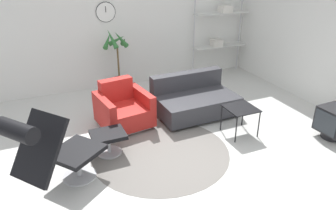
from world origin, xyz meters
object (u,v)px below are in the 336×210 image
Objects in this scene: lounge_chair at (50,147)px; side_table at (241,110)px; crt_television at (335,122)px; potted_plant at (118,67)px; couch_low at (194,101)px; ottoman at (108,138)px; armchair_red at (123,110)px; shelf_unit at (220,28)px.

side_table is at bearing 59.23° from lounge_chair.
potted_plant is (-2.58, 3.25, 0.26)m from crt_television.
couch_low reaches higher than crt_television.
potted_plant reaches higher than side_table.
ottoman is 1.04× the size of side_table.
lounge_chair is 1.11m from ottoman.
side_table is (0.33, -0.96, 0.17)m from couch_low.
ottoman is 0.94× the size of crt_television.
crt_television is 4.16m from potted_plant.
armchair_red is 1.77× the size of crt_television.
armchair_red is at bearing 59.44° from ottoman.
ottoman is 2.42m from potted_plant.
couch_low is 1.07× the size of potted_plant.
armchair_red is 0.68× the size of potted_plant.
armchair_red is (1.26, 1.39, -0.39)m from lounge_chair.
ottoman is 0.36× the size of potted_plant.
lounge_chair is at bearing 39.78° from armchair_red.
side_table is 2.85m from potted_plant.
couch_low is at bearing 168.96° from armchair_red.
ottoman is at bearing 71.57° from crt_television.
lounge_chair is 2.62× the size of side_table.
couch_low is 1.87m from potted_plant.
shelf_unit is at bearing 3.01° from potted_plant.
shelf_unit is (4.13, 3.03, 0.44)m from lounge_chair.
potted_plant is (1.61, 2.90, -0.13)m from lounge_chair.
potted_plant is at bearing 116.96° from side_table.
potted_plant is (0.80, 2.27, 0.29)m from ottoman.
lounge_chair is at bearing -119.12° from potted_plant.
lounge_chair is 2.94m from side_table.
ottoman is at bearing -109.45° from potted_plant.
shelf_unit reaches higher than ottoman.
crt_television is 3.48m from shelf_unit.
side_table is at bearing 58.96° from crt_television.
couch_low is at bearing -58.60° from potted_plant.
side_table is at bearing 107.29° from couch_low.
shelf_unit is (2.52, 0.13, 0.57)m from potted_plant.
shelf_unit is (2.87, 1.64, 0.83)m from armchair_red.
armchair_red is 3.41m from shelf_unit.
armchair_red is at bearing -4.64° from couch_low.
lounge_chair is 2.37× the size of crt_television.
couch_low is 2.33m from crt_television.
potted_plant reaches higher than ottoman.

